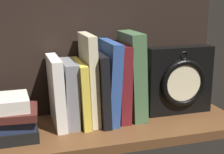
# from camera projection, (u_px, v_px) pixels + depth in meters

# --- Properties ---
(ground_plane) EXTENTS (0.79, 0.26, 0.03)m
(ground_plane) POSITION_uv_depth(u_px,v_px,m) (100.00, 129.00, 0.92)
(ground_plane) COLOR brown
(back_panel) EXTENTS (0.79, 0.01, 0.39)m
(back_panel) POSITION_uv_depth(u_px,v_px,m) (89.00, 47.00, 0.99)
(back_panel) COLOR black
(back_panel) RESTS_ON ground_plane
(book_white_catcher) EXTENTS (0.04, 0.15, 0.19)m
(book_white_catcher) POSITION_uv_depth(u_px,v_px,m) (56.00, 92.00, 0.89)
(book_white_catcher) COLOR silver
(book_white_catcher) RESTS_ON ground_plane
(book_gray_chess) EXTENTS (0.04, 0.13, 0.18)m
(book_gray_chess) POSITION_uv_depth(u_px,v_px,m) (69.00, 93.00, 0.91)
(book_gray_chess) COLOR gray
(book_gray_chess) RESTS_ON ground_plane
(book_yellow_seinlanguage) EXTENTS (0.03, 0.16, 0.17)m
(book_yellow_seinlanguage) POSITION_uv_depth(u_px,v_px,m) (80.00, 92.00, 0.91)
(book_yellow_seinlanguage) COLOR gold
(book_yellow_seinlanguage) RESTS_ON ground_plane
(book_cream_twain) EXTENTS (0.03, 0.13, 0.25)m
(book_cream_twain) POSITION_uv_depth(u_px,v_px,m) (89.00, 79.00, 0.91)
(book_cream_twain) COLOR beige
(book_cream_twain) RESTS_ON ground_plane
(book_black_skeptic) EXTENTS (0.03, 0.17, 0.20)m
(book_black_skeptic) POSITION_uv_depth(u_px,v_px,m) (98.00, 87.00, 0.93)
(book_black_skeptic) COLOR black
(book_black_skeptic) RESTS_ON ground_plane
(book_blue_modern) EXTENTS (0.04, 0.15, 0.23)m
(book_blue_modern) POSITION_uv_depth(u_px,v_px,m) (108.00, 81.00, 0.93)
(book_blue_modern) COLOR #2D4C8E
(book_blue_modern) RESTS_ON ground_plane
(book_maroon_dawkins) EXTENTS (0.03, 0.13, 0.22)m
(book_maroon_dawkins) POSITION_uv_depth(u_px,v_px,m) (120.00, 82.00, 0.94)
(book_maroon_dawkins) COLOR maroon
(book_maroon_dawkins) RESTS_ON ground_plane
(book_green_romantic) EXTENTS (0.05, 0.13, 0.25)m
(book_green_romantic) POSITION_uv_depth(u_px,v_px,m) (132.00, 76.00, 0.95)
(book_green_romantic) COLOR #476B44
(book_green_romantic) RESTS_ON ground_plane
(framed_clock) EXTENTS (0.20, 0.06, 0.20)m
(framed_clock) POSITION_uv_depth(u_px,v_px,m) (180.00, 81.00, 0.99)
(framed_clock) COLOR black
(framed_clock) RESTS_ON ground_plane
(book_stack_side) EXTENTS (0.17, 0.13, 0.11)m
(book_stack_side) POSITION_uv_depth(u_px,v_px,m) (3.00, 119.00, 0.82)
(book_stack_side) COLOR black
(book_stack_side) RESTS_ON ground_plane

